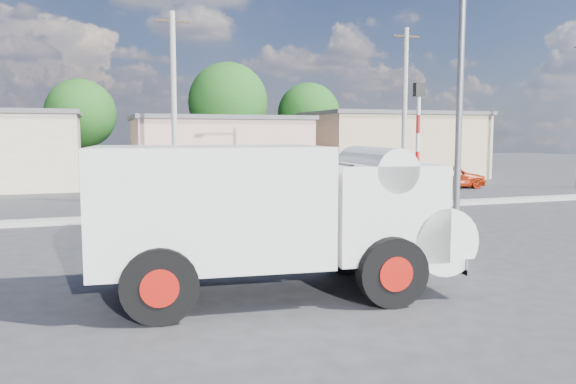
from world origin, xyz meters
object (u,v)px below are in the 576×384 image
object	(u,v)px
car_red	(449,176)
traffic_pole	(418,148)
streetlight	(456,61)
truck	(280,213)
cyclist	(236,214)
car_cream	(420,175)
bicycle	(236,231)

from	to	relation	value
car_red	traffic_pole	xyz separation A→B (m)	(-10.00, -12.74, 1.92)
traffic_pole	streetlight	distance (m)	2.56
truck	traffic_pole	bearing A→B (deg)	41.48
car_red	cyclist	bearing A→B (deg)	134.86
car_cream	bicycle	bearing A→B (deg)	133.78
cyclist	streetlight	size ratio (longest dim) A/B	0.21
truck	cyclist	size ratio (longest dim) A/B	3.62
streetlight	bicycle	bearing A→B (deg)	173.56
truck	car_red	bearing A→B (deg)	53.28
truck	car_red	world-z (taller)	truck
cyclist	car_red	distance (m)	19.48
truck	car_cream	xyz separation A→B (m)	(13.46, 16.61, -0.77)
bicycle	streetlight	world-z (taller)	streetlight
cyclist	car_cream	world-z (taller)	cyclist
truck	streetlight	bearing A→B (deg)	35.05
car_red	traffic_pole	world-z (taller)	traffic_pole
truck	bicycle	distance (m)	4.22
cyclist	traffic_pole	xyz separation A→B (m)	(5.05, -0.38, 1.64)
truck	cyclist	xyz separation A→B (m)	(0.16, 4.09, -0.58)
car_cream	streetlight	world-z (taller)	streetlight
car_cream	traffic_pole	world-z (taller)	traffic_pole
cyclist	streetlight	xyz separation A→B (m)	(5.99, -0.68, 4.01)
cyclist	car_cream	xyz separation A→B (m)	(13.30, 12.52, -0.19)
bicycle	cyclist	size ratio (longest dim) A/B	1.03
bicycle	cyclist	bearing A→B (deg)	0.00
car_cream	car_red	xyz separation A→B (m)	(1.75, -0.15, -0.08)
bicycle	traffic_pole	size ratio (longest dim) A/B	0.45
truck	car_red	size ratio (longest dim) A/B	1.74
streetlight	cyclist	bearing A→B (deg)	173.56
traffic_pole	car_cream	bearing A→B (deg)	57.40
truck	traffic_pole	size ratio (longest dim) A/B	1.59
bicycle	truck	bearing A→B (deg)	-159.66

